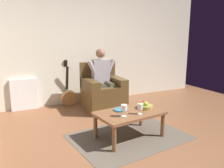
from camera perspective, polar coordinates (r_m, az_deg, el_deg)
name	(u,v)px	position (r m, az deg, el deg)	size (l,w,h in m)	color
ground_plane	(150,150)	(3.29, 9.24, -15.77)	(6.99, 6.99, 0.00)	brown
wall_back	(82,44)	(5.28, -7.34, 9.65)	(6.22, 0.06, 2.62)	beige
rug	(129,137)	(3.63, 4.22, -12.78)	(1.68, 1.21, 0.01)	brown
armchair	(103,93)	(4.81, -2.27, -2.16)	(0.79, 0.78, 0.96)	brown
person_seated	(103,78)	(4.73, -2.26, 1.59)	(0.61, 0.56, 1.24)	#9E969D
coffee_table	(129,115)	(3.50, 4.31, -7.72)	(1.05, 0.72, 0.40)	brown
guitar	(69,96)	(5.13, -10.57, -2.93)	(0.34, 0.29, 0.99)	#B68045
radiator	(24,94)	(5.07, -20.77, -2.42)	(0.53, 0.06, 0.65)	white
wine_glass_near	(140,107)	(3.37, 6.93, -5.74)	(0.07, 0.07, 0.16)	silver
wine_glass_far	(124,108)	(3.25, 2.98, -5.96)	(0.09, 0.09, 0.17)	silver
fruit_bowl	(145,106)	(3.66, 8.01, -5.32)	(0.24, 0.24, 0.11)	olive
decorative_dish	(120,110)	(3.52, 1.94, -6.38)	(0.18, 0.18, 0.02)	teal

